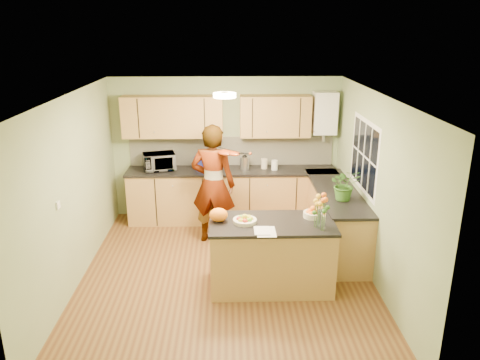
{
  "coord_description": "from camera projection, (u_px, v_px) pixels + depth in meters",
  "views": [
    {
      "loc": [
        0.04,
        -5.82,
        3.33
      ],
      "look_at": [
        0.21,
        0.5,
        1.23
      ],
      "focal_mm": 35.0,
      "sensor_mm": 36.0,
      "label": 1
    }
  ],
  "objects": [
    {
      "name": "jar_cream",
      "position": [
        264.0,
        164.0,
        8.17
      ],
      "size": [
        0.13,
        0.13,
        0.18
      ],
      "primitive_type": "cylinder",
      "rotation": [
        0.0,
        0.0,
        -0.15
      ],
      "color": "beige",
      "rests_on": "back_counter"
    },
    {
      "name": "ceiling_lamp",
      "position": [
        225.0,
        95.0,
        6.08
      ],
      "size": [
        0.3,
        0.3,
        0.07
      ],
      "color": "#FFEABF",
      "rests_on": "ceiling"
    },
    {
      "name": "kettle",
      "position": [
        245.0,
        162.0,
        8.1
      ],
      "size": [
        0.16,
        0.16,
        0.31
      ],
      "rotation": [
        0.0,
        0.0,
        -0.37
      ],
      "color": "#B9B9BE",
      "rests_on": "back_counter"
    },
    {
      "name": "violin",
      "position": [
        226.0,
        153.0,
        6.92
      ],
      "size": [
        0.63,
        0.55,
        0.16
      ],
      "primitive_type": null,
      "rotation": [
        0.17,
        0.0,
        -0.61
      ],
      "color": "#531505",
      "rests_on": "violinist"
    },
    {
      "name": "floor",
      "position": [
        226.0,
        274.0,
        6.58
      ],
      "size": [
        4.5,
        4.5,
        0.0
      ],
      "primitive_type": "plane",
      "color": "brown",
      "rests_on": "ground"
    },
    {
      "name": "right_counter",
      "position": [
        335.0,
        218.0,
        7.28
      ],
      "size": [
        0.62,
        2.24,
        0.94
      ],
      "color": "#B58048",
      "rests_on": "floor"
    },
    {
      "name": "blue_box",
      "position": [
        203.0,
        163.0,
        8.12
      ],
      "size": [
        0.31,
        0.27,
        0.21
      ],
      "primitive_type": "cube",
      "rotation": [
        0.0,
        0.0,
        0.33
      ],
      "color": "navy",
      "rests_on": "back_counter"
    },
    {
      "name": "orange_bowl",
      "position": [
        313.0,
        213.0,
        6.14
      ],
      "size": [
        0.25,
        0.25,
        0.15
      ],
      "color": "beige",
      "rests_on": "peninsula_island"
    },
    {
      "name": "potted_plant",
      "position": [
        345.0,
        184.0,
        6.65
      ],
      "size": [
        0.42,
        0.37,
        0.47
      ],
      "primitive_type": "imported",
      "rotation": [
        0.0,
        0.0,
        -0.01
      ],
      "color": "#366822",
      "rests_on": "right_counter"
    },
    {
      "name": "papers",
      "position": [
        266.0,
        232.0,
        5.71
      ],
      "size": [
        0.23,
        0.32,
        0.01
      ],
      "primitive_type": "cube",
      "color": "silver",
      "rests_on": "peninsula_island"
    },
    {
      "name": "microwave",
      "position": [
        159.0,
        162.0,
        8.07
      ],
      "size": [
        0.61,
        0.48,
        0.29
      ],
      "primitive_type": "imported",
      "rotation": [
        0.0,
        0.0,
        0.26
      ],
      "color": "white",
      "rests_on": "back_counter"
    },
    {
      "name": "splashback",
      "position": [
        232.0,
        151.0,
        8.32
      ],
      "size": [
        3.6,
        0.02,
        0.52
      ],
      "primitive_type": "cube",
      "color": "beige",
      "rests_on": "back_counter"
    },
    {
      "name": "window_right",
      "position": [
        364.0,
        156.0,
        6.71
      ],
      "size": [
        0.01,
        1.3,
        1.05
      ],
      "color": "white",
      "rests_on": "wall_right"
    },
    {
      "name": "violinist",
      "position": [
        213.0,
        185.0,
        7.3
      ],
      "size": [
        0.79,
        0.62,
        1.92
      ],
      "primitive_type": "imported",
      "rotation": [
        0.0,
        0.0,
        2.9
      ],
      "color": "#E1AF8A",
      "rests_on": "floor"
    },
    {
      "name": "jar_white",
      "position": [
        275.0,
        165.0,
        8.09
      ],
      "size": [
        0.13,
        0.13,
        0.17
      ],
      "primitive_type": "cylinder",
      "rotation": [
        0.0,
        0.0,
        0.15
      ],
      "color": "white",
      "rests_on": "back_counter"
    },
    {
      "name": "wall_left",
      "position": [
        73.0,
        192.0,
        6.13
      ],
      "size": [
        0.02,
        4.5,
        2.5
      ],
      "primitive_type": "cube",
      "color": "gray",
      "rests_on": "floor"
    },
    {
      "name": "wall_right",
      "position": [
        375.0,
        189.0,
        6.23
      ],
      "size": [
        0.02,
        4.5,
        2.5
      ],
      "primitive_type": "cube",
      "color": "gray",
      "rests_on": "floor"
    },
    {
      "name": "back_counter",
      "position": [
        232.0,
        195.0,
        8.28
      ],
      "size": [
        3.64,
        0.62,
        0.94
      ],
      "color": "#B58048",
      "rests_on": "floor"
    },
    {
      "name": "peninsula_island",
      "position": [
        271.0,
        254.0,
        6.15
      ],
      "size": [
        1.61,
        0.83,
        0.92
      ],
      "color": "#B58048",
      "rests_on": "floor"
    },
    {
      "name": "upper_cabinets",
      "position": [
        215.0,
        116.0,
        7.96
      ],
      "size": [
        3.2,
        0.34,
        0.7
      ],
      "color": "#B58048",
      "rests_on": "wall_back"
    },
    {
      "name": "fruit_dish",
      "position": [
        245.0,
        219.0,
        5.98
      ],
      "size": [
        0.3,
        0.3,
        0.11
      ],
      "color": "beige",
      "rests_on": "peninsula_island"
    },
    {
      "name": "boiler",
      "position": [
        325.0,
        113.0,
        8.0
      ],
      "size": [
        0.4,
        0.3,
        0.86
      ],
      "color": "white",
      "rests_on": "wall_back"
    },
    {
      "name": "wall_back",
      "position": [
        226.0,
        148.0,
        8.32
      ],
      "size": [
        4.0,
        0.02,
        2.5
      ],
      "primitive_type": "cube",
      "color": "gray",
      "rests_on": "floor"
    },
    {
      "name": "orange_bag",
      "position": [
        219.0,
        215.0,
        6.0
      ],
      "size": [
        0.29,
        0.28,
        0.18
      ],
      "primitive_type": "ellipsoid",
      "rotation": [
        0.0,
        0.0,
        -0.39
      ],
      "color": "orange",
      "rests_on": "peninsula_island"
    },
    {
      "name": "light_switch",
      "position": [
        58.0,
        205.0,
        5.55
      ],
      "size": [
        0.02,
        0.09,
        0.09
      ],
      "primitive_type": "cube",
      "color": "white",
      "rests_on": "wall_left"
    },
    {
      "name": "wall_front",
      "position": [
        225.0,
        278.0,
        4.05
      ],
      "size": [
        4.0,
        0.02,
        2.5
      ],
      "primitive_type": "cube",
      "color": "gray",
      "rests_on": "floor"
    },
    {
      "name": "ceiling",
      "position": [
        224.0,
        96.0,
        5.79
      ],
      "size": [
        4.0,
        4.5,
        0.02
      ],
      "primitive_type": "cube",
      "color": "silver",
      "rests_on": "wall_back"
    },
    {
      "name": "flower_vase",
      "position": [
        323.0,
        203.0,
        5.74
      ],
      "size": [
        0.27,
        0.27,
        0.49
      ],
      "rotation": [
        0.0,
        0.0,
        0.04
      ],
      "color": "silver",
      "rests_on": "peninsula_island"
    }
  ]
}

